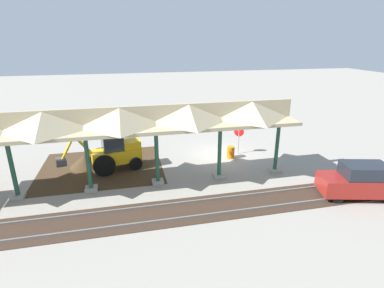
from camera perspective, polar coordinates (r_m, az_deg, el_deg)
name	(u,v)px	position (r m, az deg, el deg)	size (l,w,h in m)	color
ground_plane	(220,154)	(23.21, 5.44, -1.98)	(120.00, 120.00, 0.00)	gray
dirt_work_zone	(102,167)	(21.73, -16.81, -4.29)	(8.17, 7.00, 0.01)	#42301E
platform_canopy	(120,120)	(17.20, -13.56, 4.53)	(20.84, 3.20, 4.90)	#9E998E
rail_tracks	(262,201)	(17.12, 13.14, -10.56)	(60.00, 2.58, 0.15)	slate
stop_sign	(239,135)	(23.01, 8.91, 1.79)	(0.65, 0.45, 2.17)	gray
backhoe	(114,152)	(20.74, -14.64, -1.47)	(5.44, 2.30, 2.82)	#EAB214
dirt_mound	(86,166)	(22.28, -19.53, -4.01)	(4.28, 4.28, 1.75)	#42301E
distant_parked_car	(360,181)	(19.15, 29.38, -6.15)	(4.50, 2.72, 1.98)	maroon
traffic_barrel	(231,152)	(22.47, 7.38, -1.56)	(0.56, 0.56, 0.90)	orange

